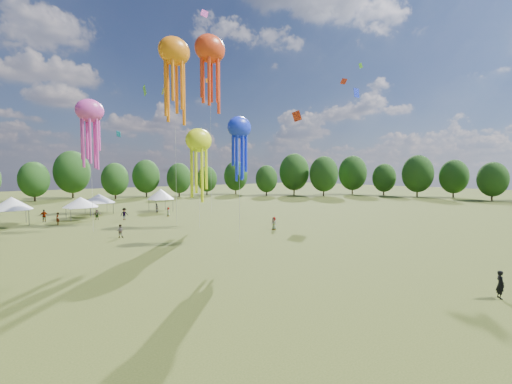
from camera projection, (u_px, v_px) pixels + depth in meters
ground at (414, 332)px, 16.47m from camera, size 300.00×300.00×0.00m
observer_main at (500, 285)px, 20.79m from camera, size 0.75×0.73×1.73m
spectator_near at (120, 231)px, 39.61m from camera, size 0.94×0.87×1.56m
spectators_far at (127, 214)px, 53.87m from camera, size 23.40×28.26×1.91m
festival_tents at (63, 200)px, 54.76m from camera, size 36.00×11.62×4.32m
show_kites at (172, 81)px, 51.48m from camera, size 43.50×28.09×32.56m
small_kites at (128, 21)px, 47.62m from camera, size 68.64×62.38×45.43m
treeline at (63, 178)px, 61.68m from camera, size 201.57×95.24×13.43m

